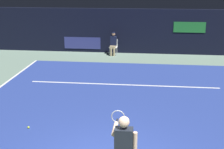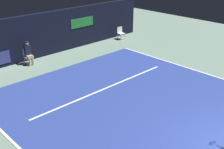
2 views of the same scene
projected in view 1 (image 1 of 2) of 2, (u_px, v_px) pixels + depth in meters
ground_plane at (119, 102)px, 11.15m from camera, size 32.09×32.09×0.00m
court_surface at (119, 102)px, 11.15m from camera, size 10.08×10.69×0.01m
line_service at (123, 85)px, 12.93m from camera, size 7.86×0.10×0.01m
back_wall at (131, 31)px, 18.23m from camera, size 16.67×0.33×2.60m
line_judge_on_chair at (113, 43)px, 17.82m from camera, size 0.47×0.55×1.32m
tennis_ball at (29, 127)px, 9.15m from camera, size 0.07×0.07×0.07m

